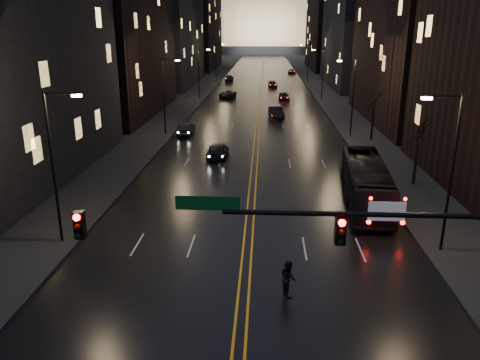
# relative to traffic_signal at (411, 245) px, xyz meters

# --- Properties ---
(road) EXTENTS (20.00, 320.00, 0.02)m
(road) POSITION_rel_traffic_signal_xyz_m (-5.91, 130.00, -5.09)
(road) COLOR black
(road) RESTS_ON ground
(sidewalk_left) EXTENTS (8.00, 320.00, 0.16)m
(sidewalk_left) POSITION_rel_traffic_signal_xyz_m (-19.91, 130.00, -5.02)
(sidewalk_left) COLOR black
(sidewalk_left) RESTS_ON ground
(sidewalk_right) EXTENTS (8.00, 320.00, 0.16)m
(sidewalk_right) POSITION_rel_traffic_signal_xyz_m (8.09, 130.00, -5.02)
(sidewalk_right) COLOR black
(sidewalk_right) RESTS_ON ground
(center_line) EXTENTS (0.62, 320.00, 0.01)m
(center_line) POSITION_rel_traffic_signal_xyz_m (-5.91, 130.00, -5.08)
(center_line) COLOR orange
(center_line) RESTS_ON road
(building_left_mid) EXTENTS (12.00, 30.00, 28.00)m
(building_left_mid) POSITION_rel_traffic_signal_xyz_m (-26.91, 54.00, 8.90)
(building_left_mid) COLOR black
(building_left_mid) RESTS_ON ground
(building_left_far) EXTENTS (12.00, 34.00, 20.00)m
(building_left_far) POSITION_rel_traffic_signal_xyz_m (-26.91, 92.00, 4.90)
(building_left_far) COLOR black
(building_left_far) RESTS_ON ground
(building_left_dist) EXTENTS (12.00, 40.00, 24.00)m
(building_left_dist) POSITION_rel_traffic_signal_xyz_m (-26.91, 140.00, 6.90)
(building_left_dist) COLOR black
(building_left_dist) RESTS_ON ground
(building_right_mid) EXTENTS (12.00, 34.00, 26.00)m
(building_right_mid) POSITION_rel_traffic_signal_xyz_m (15.09, 92.00, 7.90)
(building_right_mid) COLOR black
(building_right_mid) RESTS_ON ground
(building_right_dist) EXTENTS (12.00, 40.00, 22.00)m
(building_right_dist) POSITION_rel_traffic_signal_xyz_m (15.09, 140.00, 5.90)
(building_right_dist) COLOR black
(building_right_dist) RESTS_ON ground
(capitol) EXTENTS (90.00, 50.00, 58.50)m
(capitol) POSITION_rel_traffic_signal_xyz_m (-5.91, 250.00, 12.05)
(capitol) COLOR black
(capitol) RESTS_ON ground
(traffic_signal) EXTENTS (17.29, 0.45, 7.00)m
(traffic_signal) POSITION_rel_traffic_signal_xyz_m (0.00, 0.00, 0.00)
(traffic_signal) COLOR black
(traffic_signal) RESTS_ON ground
(streetlamp_right_near) EXTENTS (2.13, 0.25, 9.00)m
(streetlamp_right_near) POSITION_rel_traffic_signal_xyz_m (4.91, 10.00, -0.02)
(streetlamp_right_near) COLOR black
(streetlamp_right_near) RESTS_ON ground
(streetlamp_left_near) EXTENTS (2.13, 0.25, 9.00)m
(streetlamp_left_near) POSITION_rel_traffic_signal_xyz_m (-16.72, 10.00, -0.02)
(streetlamp_left_near) COLOR black
(streetlamp_left_near) RESTS_ON ground
(streetlamp_right_mid) EXTENTS (2.13, 0.25, 9.00)m
(streetlamp_right_mid) POSITION_rel_traffic_signal_xyz_m (4.91, 40.00, -0.02)
(streetlamp_right_mid) COLOR black
(streetlamp_right_mid) RESTS_ON ground
(streetlamp_left_mid) EXTENTS (2.13, 0.25, 9.00)m
(streetlamp_left_mid) POSITION_rel_traffic_signal_xyz_m (-16.72, 40.00, -0.02)
(streetlamp_left_mid) COLOR black
(streetlamp_left_mid) RESTS_ON ground
(streetlamp_right_far) EXTENTS (2.13, 0.25, 9.00)m
(streetlamp_right_far) POSITION_rel_traffic_signal_xyz_m (4.91, 70.00, -0.02)
(streetlamp_right_far) COLOR black
(streetlamp_right_far) RESTS_ON ground
(streetlamp_left_far) EXTENTS (2.13, 0.25, 9.00)m
(streetlamp_left_far) POSITION_rel_traffic_signal_xyz_m (-16.72, 70.00, -0.02)
(streetlamp_left_far) COLOR black
(streetlamp_left_far) RESTS_ON ground
(streetlamp_right_dist) EXTENTS (2.13, 0.25, 9.00)m
(streetlamp_right_dist) POSITION_rel_traffic_signal_xyz_m (4.91, 100.00, -0.02)
(streetlamp_right_dist) COLOR black
(streetlamp_right_dist) RESTS_ON ground
(streetlamp_left_dist) EXTENTS (2.13, 0.25, 9.00)m
(streetlamp_left_dist) POSITION_rel_traffic_signal_xyz_m (-16.72, 100.00, -0.02)
(streetlamp_left_dist) COLOR black
(streetlamp_left_dist) RESTS_ON ground
(tree_right_mid) EXTENTS (2.40, 2.40, 6.65)m
(tree_right_mid) POSITION_rel_traffic_signal_xyz_m (7.09, 22.00, -0.58)
(tree_right_mid) COLOR black
(tree_right_mid) RESTS_ON ground
(tree_right_far) EXTENTS (2.40, 2.40, 6.65)m
(tree_right_far) POSITION_rel_traffic_signal_xyz_m (7.09, 38.00, -0.58)
(tree_right_far) COLOR black
(tree_right_far) RESTS_ON ground
(bus) EXTENTS (3.73, 11.71, 3.21)m
(bus) POSITION_rel_traffic_signal_xyz_m (2.29, 17.55, -3.50)
(bus) COLOR black
(bus) RESTS_ON ground
(oncoming_car_a) EXTENTS (2.10, 4.66, 1.55)m
(oncoming_car_a) POSITION_rel_traffic_signal_xyz_m (-9.60, 29.79, -4.33)
(oncoming_car_a) COLOR black
(oncoming_car_a) RESTS_ON ground
(oncoming_car_b) EXTENTS (1.61, 4.45, 1.46)m
(oncoming_car_b) POSITION_rel_traffic_signal_xyz_m (-14.40, 40.10, -4.37)
(oncoming_car_b) COLOR black
(oncoming_car_b) RESTS_ON ground
(oncoming_car_c) EXTENTS (3.17, 5.67, 1.50)m
(oncoming_car_c) POSITION_rel_traffic_signal_xyz_m (-11.90, 72.43, -4.35)
(oncoming_car_c) COLOR black
(oncoming_car_c) RESTS_ON ground
(oncoming_car_d) EXTENTS (2.05, 4.97, 1.44)m
(oncoming_car_d) POSITION_rel_traffic_signal_xyz_m (-13.92, 102.50, -4.38)
(oncoming_car_d) COLOR black
(oncoming_car_d) RESTS_ON ground
(receding_car_a) EXTENTS (2.38, 5.14, 1.63)m
(receding_car_a) POSITION_rel_traffic_signal_xyz_m (-3.41, 51.83, -4.29)
(receding_car_a) COLOR black
(receding_car_a) RESTS_ON ground
(receding_car_b) EXTENTS (2.00, 4.41, 1.47)m
(receding_car_b) POSITION_rel_traffic_signal_xyz_m (-1.64, 69.44, -4.37)
(receding_car_b) COLOR black
(receding_car_b) RESTS_ON ground
(receding_car_c) EXTENTS (2.12, 4.59, 1.30)m
(receding_car_c) POSITION_rel_traffic_signal_xyz_m (-3.41, 89.29, -4.45)
(receding_car_c) COLOR black
(receding_car_c) RESTS_ON ground
(receding_car_d) EXTENTS (2.70, 4.82, 1.27)m
(receding_car_d) POSITION_rel_traffic_signal_xyz_m (2.59, 122.83, -4.47)
(receding_car_d) COLOR black
(receding_car_d) RESTS_ON ground
(pedestrian_b) EXTENTS (0.74, 0.98, 1.79)m
(pedestrian_b) POSITION_rel_traffic_signal_xyz_m (-3.80, 5.00, -4.21)
(pedestrian_b) COLOR black
(pedestrian_b) RESTS_ON ground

